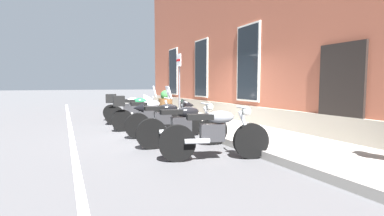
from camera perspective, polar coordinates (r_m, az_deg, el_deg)
The scene contains 11 objects.
ground_plane at distance 8.58m, azimuth -1.08°, elevation -4.61°, with size 140.00×140.00×0.00m, color #424244.
sidewalk at distance 9.06m, azimuth 5.40°, elevation -3.64°, with size 26.83×2.23×0.15m, color gray.
lane_stripe at distance 7.90m, azimuth -23.04°, elevation -5.79°, with size 26.83×0.12×0.01m, color silver.
motorcycle_white_sport at distance 11.33m, azimuth -11.86°, elevation 0.39°, with size 0.82×2.05×1.01m.
motorcycle_green_touring at distance 10.10m, azimuth -11.75°, elevation -0.08°, with size 0.88×2.14×1.35m.
motorcycle_silver_touring at distance 8.72m, azimuth -9.56°, elevation -0.80°, with size 0.64×2.19×1.35m.
motorcycle_black_sport at distance 7.54m, azimuth -5.01°, elevation -1.68°, with size 0.62×2.08×1.01m.
motorcycle_black_naked at distance 6.35m, azimuth -1.58°, elevation -3.49°, with size 0.62×2.12×0.98m.
motorcycle_grey_naked at distance 5.25m, azimuth 4.81°, elevation -5.20°, with size 0.78×2.03×0.99m.
parking_sign at distance 10.25m, azimuth -2.61°, elevation 6.36°, with size 0.36×0.07×2.36m.
barrel_planter at distance 11.91m, azimuth -5.38°, elevation 0.83°, with size 0.61×0.61×1.00m.
Camera 1 is at (7.77, -3.35, 1.40)m, focal length 26.47 mm.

